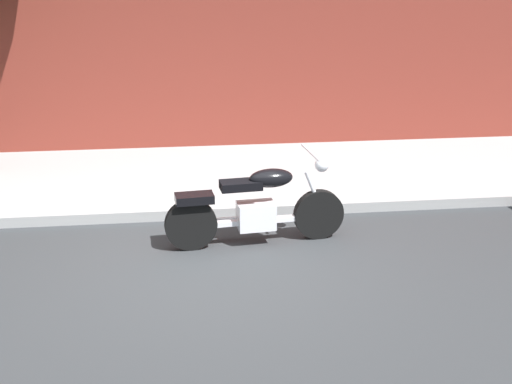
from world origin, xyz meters
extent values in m
plane|color=#303335|center=(0.00, 0.00, 0.00)|extent=(60.00, 60.00, 0.00)
cube|color=#9B9B9B|center=(0.00, 2.95, 0.07)|extent=(18.71, 3.06, 0.14)
cylinder|color=black|center=(1.32, 0.66, 0.31)|extent=(0.62, 0.17, 0.61)
cylinder|color=black|center=(-0.23, 0.51, 0.31)|extent=(0.62, 0.17, 0.61)
cube|color=silver|center=(0.54, 0.59, 0.36)|extent=(0.47, 0.32, 0.32)
cube|color=silver|center=(0.54, 0.59, 0.29)|extent=(1.40, 0.22, 0.06)
ellipsoid|color=black|center=(0.72, 0.61, 0.81)|extent=(0.54, 0.31, 0.22)
cube|color=black|center=(0.36, 0.57, 0.75)|extent=(0.50, 0.29, 0.10)
cube|color=black|center=(-0.18, 0.52, 0.63)|extent=(0.46, 0.28, 0.10)
cylinder|color=silver|center=(1.26, 0.66, 0.59)|extent=(0.27, 0.08, 0.58)
cylinder|color=silver|center=(1.20, 0.65, 1.09)|extent=(0.10, 0.70, 0.04)
sphere|color=silver|center=(1.34, 0.67, 0.93)|extent=(0.17, 0.17, 0.17)
cylinder|color=silver|center=(0.28, 0.72, 0.26)|extent=(0.80, 0.17, 0.09)
camera|label=1|loc=(-0.34, -6.83, 3.31)|focal=47.63mm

